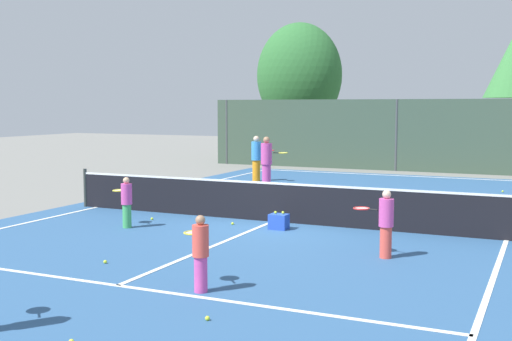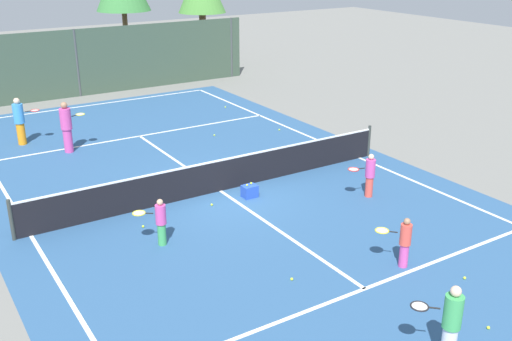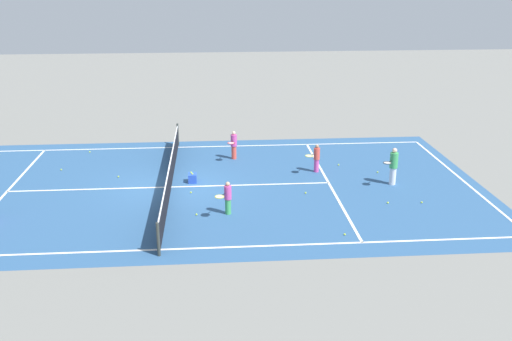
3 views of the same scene
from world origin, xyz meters
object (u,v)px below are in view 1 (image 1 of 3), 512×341
Objects in this scene: player_5 at (267,162)px; player_1 at (385,223)px; tennis_ball_11 at (350,211)px; player_0 at (257,158)px; player_2 at (126,201)px; ball_crate at (279,222)px; tennis_ball_3 at (496,210)px; tennis_ball_9 at (105,262)px; tennis_ball_8 at (410,201)px; tennis_ball_10 at (503,191)px; tennis_ball_1 at (207,318)px; tennis_ball_5 at (152,219)px; tennis_ball_6 at (233,224)px; player_3 at (200,252)px.

player_1 is at bearing -54.11° from player_5.
player_1 is at bearing -66.57° from tennis_ball_11.
player_0 reaches higher than player_2.
player_1 is at bearing -31.64° from ball_crate.
player_5 is at bearing 166.58° from tennis_ball_3.
player_2 is at bearing 119.61° from tennis_ball_9.
tennis_ball_8 is (-2.53, 0.74, 0.00)m from tennis_ball_3.
player_2 is at bearing -126.43° from tennis_ball_10.
player_1 reaches higher than tennis_ball_1.
tennis_ball_5 and tennis_ball_10 have the same top height.
tennis_ball_5 is 4.56m from tennis_ball_9.
tennis_ball_6 is 10.71m from tennis_ball_10.
tennis_ball_10 is (7.78, 9.39, 0.00)m from tennis_ball_5.
tennis_ball_3 is (7.79, -1.86, -0.91)m from player_5.
player_0 is 26.56× the size of tennis_ball_8.
tennis_ball_11 is (-0.05, 8.39, -0.60)m from player_3.
tennis_ball_6 is (3.29, -8.61, -0.87)m from player_0.
player_3 is at bearing -109.34° from tennis_ball_3.
ball_crate is (4.54, -8.64, -0.72)m from player_0.
ball_crate is 6.48× the size of tennis_ball_10.
tennis_ball_11 is (4.21, 4.46, -0.60)m from player_2.
player_0 is 7.74m from tennis_ball_11.
tennis_ball_9 is (-2.50, 0.84, -0.60)m from player_3.
tennis_ball_8 is at bearing 97.71° from player_1.
player_2 is 6.16m from tennis_ball_11.
tennis_ball_11 is (4.23, 3.35, 0.00)m from tennis_ball_5.
tennis_ball_6 is 4.48m from tennis_ball_9.
ball_crate is 6.64m from tennis_ball_1.
tennis_ball_3 and tennis_ball_9 have the same top height.
tennis_ball_1 and tennis_ball_6 have the same top height.
player_2 is 18.47× the size of tennis_ball_8.
player_5 is (-4.18, 12.12, 0.30)m from player_3.
player_0 reaches higher than tennis_ball_3.
player_5 is at bearing 89.51° from player_2.
player_5 reaches higher than tennis_ball_1.
ball_crate is 6.48× the size of tennis_ball_1.
player_0 reaches higher than tennis_ball_5.
tennis_ball_6 is (2.18, 0.26, 0.00)m from tennis_ball_5.
player_1 is 1.08× the size of player_2.
player_5 is at bearing 89.23° from tennis_ball_5.
player_3 is at bearing -80.70° from ball_crate.
player_1 is (7.49, -10.46, -0.22)m from player_0.
player_0 is 1.33× the size of player_1.
player_2 is 1.00× the size of player_3.
player_5 is at bearing 125.89° from player_1.
tennis_ball_1 and tennis_ball_8 have the same top height.
tennis_ball_1 is 9.59m from tennis_ball_11.
player_2 is 1.27m from tennis_ball_5.
player_2 is 8.20m from player_5.
player_5 is 11.44m from tennis_ball_9.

